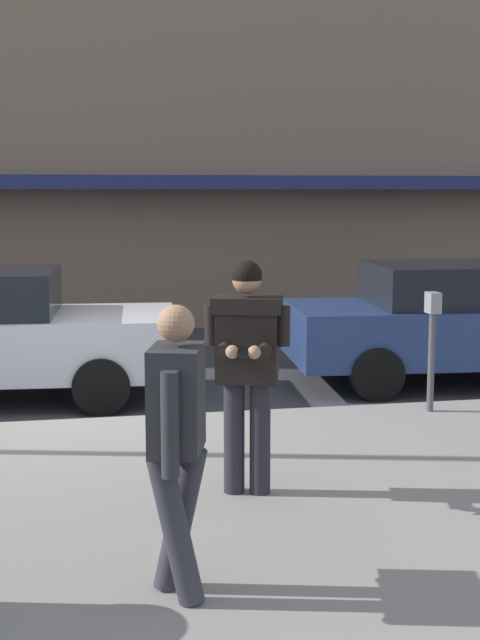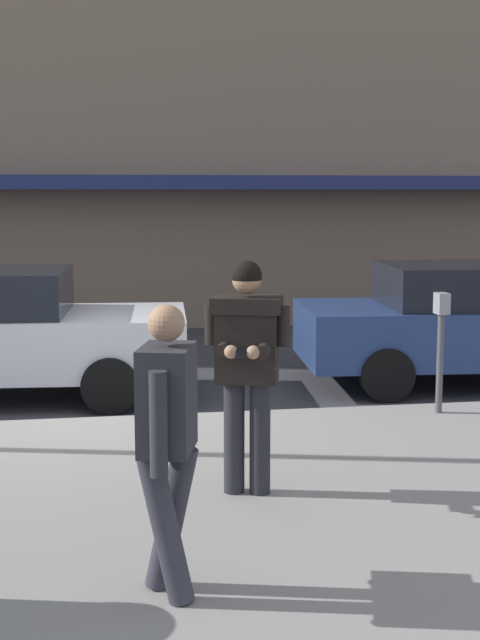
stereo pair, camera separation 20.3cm
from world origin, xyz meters
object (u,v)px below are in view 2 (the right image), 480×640
object	(u,v)px
parked_sedan_far	(475,323)
pedestrian_with_bag	(168,431)
man_texting_on_phone	(247,352)
parking_meter	(441,335)

from	to	relation	value
parked_sedan_far	pedestrian_with_bag	xyz separation A→B (m)	(-4.38, -5.68, 0.32)
man_texting_on_phone	pedestrian_with_bag	world-z (taller)	man_texting_on_phone
pedestrian_with_bag	parking_meter	world-z (taller)	pedestrian_with_bag
pedestrian_with_bag	parking_meter	xyz separation A→B (m)	(3.15, 3.79, -0.14)
parking_meter	man_texting_on_phone	bearing A→B (deg)	-138.28
pedestrian_with_bag	parking_meter	bearing A→B (deg)	50.25
parked_sedan_far	man_texting_on_phone	xyz separation A→B (m)	(-3.65, -4.04, 0.46)
man_texting_on_phone	pedestrian_with_bag	size ratio (longest dim) A/B	1.06
parked_sedan_far	man_texting_on_phone	distance (m)	5.47
pedestrian_with_bag	man_texting_on_phone	bearing A→B (deg)	65.85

